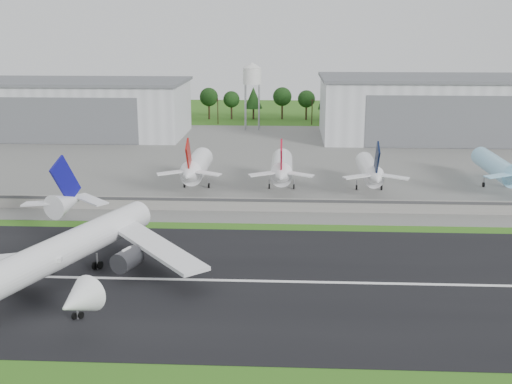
# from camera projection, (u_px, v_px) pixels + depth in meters

# --- Properties ---
(ground) EXTENTS (600.00, 600.00, 0.00)m
(ground) POSITION_uv_depth(u_px,v_px,m) (220.00, 304.00, 107.21)
(ground) COLOR #2D5A15
(ground) RESTS_ON ground
(runway) EXTENTS (320.00, 60.00, 0.10)m
(runway) POSITION_uv_depth(u_px,v_px,m) (226.00, 281.00, 116.86)
(runway) COLOR black
(runway) RESTS_ON ground
(runway_centerline) EXTENTS (220.00, 1.00, 0.02)m
(runway_centerline) POSITION_uv_depth(u_px,v_px,m) (226.00, 280.00, 116.85)
(runway_centerline) COLOR white
(runway_centerline) RESTS_ON runway
(apron) EXTENTS (320.00, 150.00, 0.10)m
(apron) POSITION_uv_depth(u_px,v_px,m) (256.00, 159.00, 223.15)
(apron) COLOR slate
(apron) RESTS_ON ground
(blast_fence) EXTENTS (240.00, 0.61, 3.50)m
(blast_fence) POSITION_uv_depth(u_px,v_px,m) (243.00, 204.00, 159.89)
(blast_fence) COLOR gray
(blast_fence) RESTS_ON ground
(hangar_west) EXTENTS (97.00, 44.00, 23.20)m
(hangar_west) POSITION_uv_depth(u_px,v_px,m) (70.00, 108.00, 267.54)
(hangar_west) COLOR silver
(hangar_west) RESTS_ON ground
(hangar_east) EXTENTS (102.00, 47.00, 25.20)m
(hangar_east) POSITION_uv_depth(u_px,v_px,m) (446.00, 108.00, 259.71)
(hangar_east) COLOR silver
(hangar_east) RESTS_ON ground
(water_tower) EXTENTS (8.40, 8.40, 29.40)m
(water_tower) POSITION_uv_depth(u_px,v_px,m) (252.00, 74.00, 280.01)
(water_tower) COLOR #99999E
(water_tower) RESTS_ON ground
(utility_poles) EXTENTS (230.00, 3.00, 12.00)m
(utility_poles) POSITION_uv_depth(u_px,v_px,m) (265.00, 124.00, 300.47)
(utility_poles) COLOR black
(utility_poles) RESTS_ON ground
(treeline) EXTENTS (320.00, 16.00, 22.00)m
(treeline) POSITION_uv_depth(u_px,v_px,m) (266.00, 120.00, 314.96)
(treeline) COLOR black
(treeline) RESTS_ON ground
(main_airliner) EXTENTS (53.74, 57.44, 18.17)m
(main_airliner) POSITION_uv_depth(u_px,v_px,m) (72.00, 254.00, 116.61)
(main_airliner) COLOR white
(main_airliner) RESTS_ON runway
(parked_jet_red_a) EXTENTS (7.36, 31.29, 16.91)m
(parked_jet_red_a) POSITION_uv_depth(u_px,v_px,m) (195.00, 167.00, 180.33)
(parked_jet_red_a) COLOR white
(parked_jet_red_a) RESTS_ON ground
(parked_jet_red_b) EXTENTS (7.36, 31.29, 16.86)m
(parked_jet_red_b) POSITION_uv_depth(u_px,v_px,m) (282.00, 168.00, 179.15)
(parked_jet_red_b) COLOR white
(parked_jet_red_b) RESTS_ON ground
(parked_jet_navy) EXTENTS (7.36, 31.29, 16.46)m
(parked_jet_navy) POSITION_uv_depth(u_px,v_px,m) (370.00, 171.00, 177.98)
(parked_jet_navy) COLOR white
(parked_jet_navy) RESTS_ON ground
(parked_jet_skyblue) EXTENTS (7.36, 37.29, 16.66)m
(parked_jet_skyblue) POSITION_uv_depth(u_px,v_px,m) (499.00, 168.00, 181.02)
(parked_jet_skyblue) COLOR #90D5F9
(parked_jet_skyblue) RESTS_ON ground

